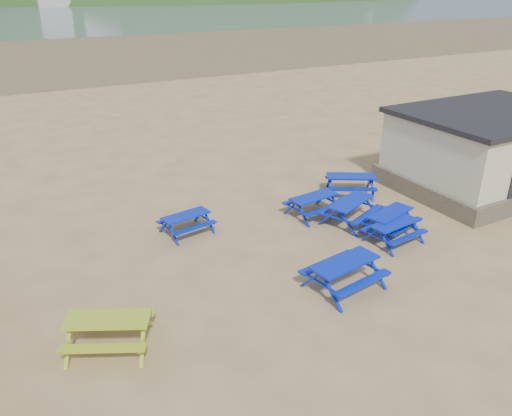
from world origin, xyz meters
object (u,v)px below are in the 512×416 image
picnic_table_blue_a (187,224)px  picnic_table_blue_b (350,185)px  amenity_block (489,149)px  picnic_table_yellow (109,332)px

picnic_table_blue_a → picnic_table_blue_b: (6.96, 0.05, 0.06)m
picnic_table_blue_a → amenity_block: amenity_block is taller
picnic_table_blue_b → picnic_table_yellow: (-10.63, -4.63, 0.00)m
picnic_table_blue_b → amenity_block: size_ratio=0.32×
amenity_block → picnic_table_blue_b: bearing=161.7°
picnic_table_yellow → amenity_block: bearing=36.5°
picnic_table_blue_b → picnic_table_yellow: size_ratio=1.00×
picnic_table_yellow → amenity_block: (16.14, 2.81, 1.17)m
picnic_table_blue_a → picnic_table_yellow: (-3.68, -4.58, 0.06)m
picnic_table_yellow → amenity_block: amenity_block is taller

